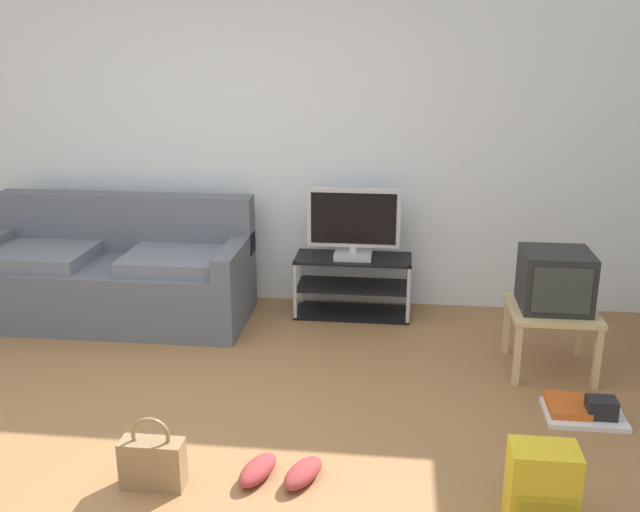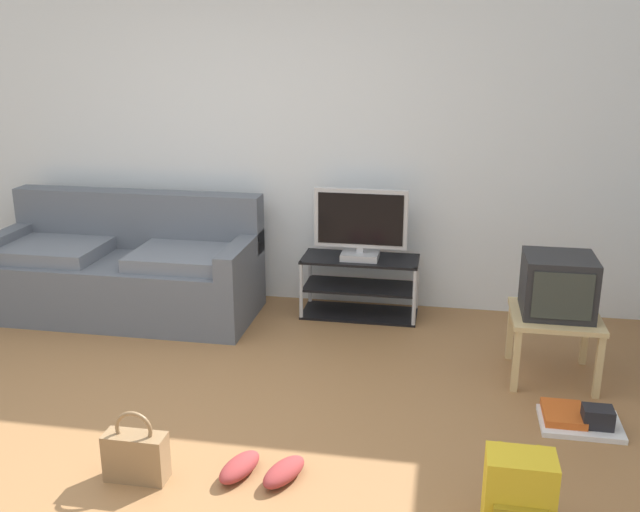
% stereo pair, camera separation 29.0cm
% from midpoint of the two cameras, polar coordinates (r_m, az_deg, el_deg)
% --- Properties ---
extents(ground_plane, '(9.00, 9.80, 0.02)m').
position_cam_midpoint_polar(ground_plane, '(3.83, -13.87, -15.93)').
color(ground_plane, olive).
extents(wall_back, '(9.00, 0.10, 2.70)m').
position_cam_midpoint_polar(wall_back, '(5.62, -6.25, 9.86)').
color(wall_back, silver).
rests_on(wall_back, ground_plane).
extents(couch, '(2.01, 0.85, 0.90)m').
position_cam_midpoint_polar(couch, '(5.62, -17.53, -1.46)').
color(couch, '#565B66').
rests_on(couch, ground_plane).
extents(tv_stand, '(0.88, 0.38, 0.46)m').
position_cam_midpoint_polar(tv_stand, '(5.45, 1.13, -2.42)').
color(tv_stand, black).
rests_on(tv_stand, ground_plane).
extents(flat_tv, '(0.69, 0.22, 0.53)m').
position_cam_midpoint_polar(flat_tv, '(5.28, 1.13, 2.55)').
color(flat_tv, '#B2B2B7').
rests_on(flat_tv, tv_stand).
extents(side_table, '(0.53, 0.53, 0.42)m').
position_cam_midpoint_polar(side_table, '(4.67, 16.43, -4.79)').
color(side_table, tan).
rests_on(side_table, ground_plane).
extents(crt_tv, '(0.42, 0.41, 0.37)m').
position_cam_midpoint_polar(crt_tv, '(4.60, 16.65, -1.86)').
color(crt_tv, '#232326').
rests_on(crt_tv, side_table).
extents(backpack, '(0.29, 0.27, 0.38)m').
position_cam_midpoint_polar(backpack, '(3.32, 14.88, -17.59)').
color(backpack, gold).
rests_on(backpack, ground_plane).
extents(handbag, '(0.30, 0.12, 0.36)m').
position_cam_midpoint_polar(handbag, '(3.61, -15.62, -15.63)').
color(handbag, olive).
rests_on(handbag, ground_plane).
extents(sneakers_pair, '(0.44, 0.32, 0.09)m').
position_cam_midpoint_polar(sneakers_pair, '(3.59, -5.63, -16.85)').
color(sneakers_pair, '#993333').
rests_on(sneakers_pair, ground_plane).
extents(floor_tray, '(0.43, 0.33, 0.14)m').
position_cam_midpoint_polar(floor_tray, '(4.29, 18.53, -11.69)').
color(floor_tray, silver).
rests_on(floor_tray, ground_plane).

